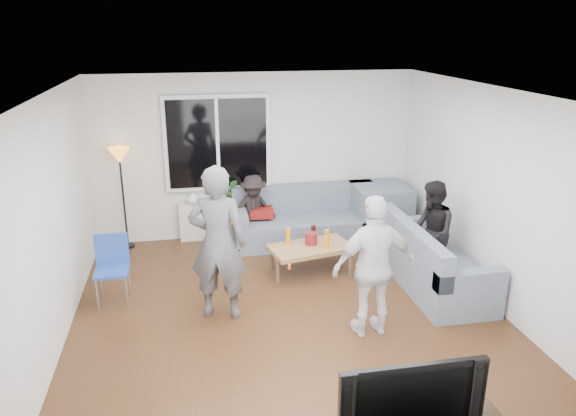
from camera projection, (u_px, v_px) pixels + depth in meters
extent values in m
cube|color=#56351C|center=(289.00, 318.00, 6.43)|extent=(5.00, 5.50, 0.04)
cube|color=white|center=(289.00, 91.00, 5.58)|extent=(5.00, 5.50, 0.04)
cube|color=silver|center=(256.00, 156.00, 8.58)|extent=(5.00, 0.04, 2.60)
cube|color=silver|center=(373.00, 355.00, 3.43)|extent=(5.00, 0.04, 2.60)
cube|color=silver|center=(48.00, 228.00, 5.55)|extent=(0.04, 5.50, 2.60)
cube|color=silver|center=(497.00, 200.00, 6.45)|extent=(0.04, 5.50, 2.60)
cube|color=white|center=(217.00, 143.00, 8.32)|extent=(1.62, 0.06, 1.47)
cube|color=black|center=(218.00, 144.00, 8.28)|extent=(1.50, 0.02, 1.35)
cube|color=white|center=(218.00, 144.00, 8.27)|extent=(0.05, 0.03, 1.35)
cube|color=silver|center=(221.00, 220.00, 8.68)|extent=(1.30, 0.12, 0.62)
imported|color=#255A24|center=(231.00, 190.00, 8.52)|extent=(0.21, 0.17, 0.36)
imported|color=white|center=(193.00, 198.00, 8.45)|extent=(0.21, 0.21, 0.19)
cube|color=slate|center=(380.00, 211.00, 8.74)|extent=(0.85, 0.85, 0.85)
cube|color=gold|center=(227.00, 216.00, 8.25)|extent=(0.47, 0.44, 0.14)
cube|color=maroon|center=(261.00, 212.00, 8.42)|extent=(0.38, 0.32, 0.13)
cube|color=#A07E4D|center=(310.00, 259.00, 7.49)|extent=(1.20, 0.81, 0.40)
cylinder|color=maroon|center=(311.00, 238.00, 7.47)|extent=(0.17, 0.17, 0.17)
imported|color=#515056|center=(218.00, 243.00, 6.17)|extent=(0.76, 0.61, 1.83)
imported|color=silver|center=(374.00, 267.00, 5.84)|extent=(0.97, 0.46, 1.60)
imported|color=black|center=(431.00, 232.00, 7.13)|extent=(0.62, 0.74, 1.37)
imported|color=black|center=(254.00, 210.00, 8.36)|extent=(0.81, 0.59, 1.12)
imported|color=black|center=(407.00, 393.00, 3.92)|extent=(1.08, 0.14, 0.62)
cylinder|color=orange|center=(288.00, 236.00, 7.45)|extent=(0.07, 0.07, 0.24)
cylinder|color=orange|center=(327.00, 239.00, 7.32)|extent=(0.07, 0.07, 0.26)
cylinder|color=black|center=(313.00, 233.00, 7.60)|extent=(0.07, 0.07, 0.22)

